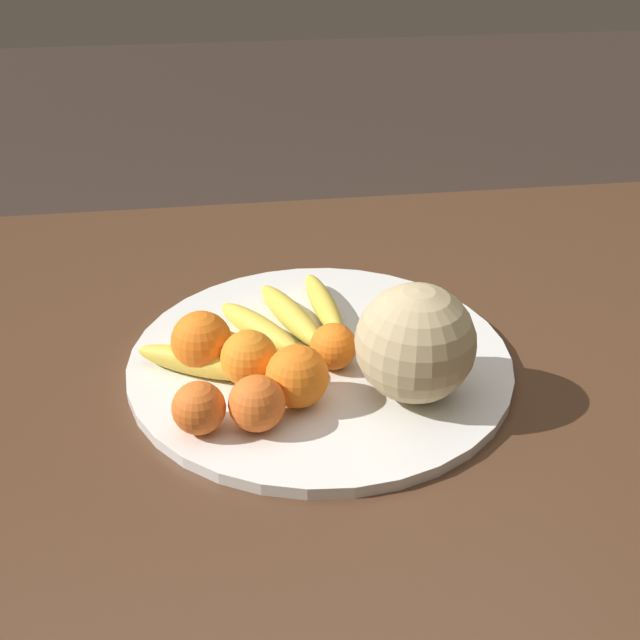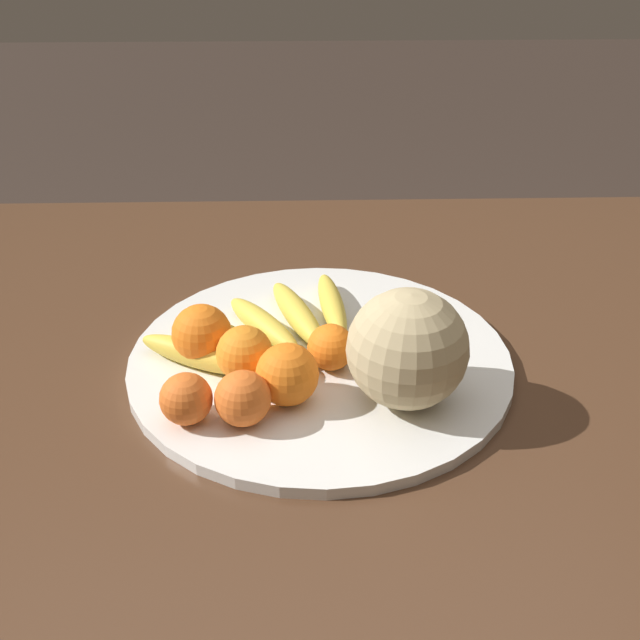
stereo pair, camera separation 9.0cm
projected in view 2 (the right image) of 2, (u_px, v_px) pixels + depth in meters
kitchen_table at (299, 405)px, 1.00m from camera, size 1.57×1.03×0.74m
fruit_bowl at (320, 359)px, 0.93m from camera, size 0.47×0.47×0.01m
melon at (407, 349)px, 0.81m from camera, size 0.13×0.13×0.13m
banana_bunch at (265, 327)px, 0.95m from camera, size 0.27×0.25×0.03m
orange_front_left at (244, 354)px, 0.87m from camera, size 0.07×0.07×0.07m
orange_front_right at (243, 398)px, 0.80m from camera, size 0.06×0.06×0.06m
orange_mid_center at (202, 334)px, 0.90m from camera, size 0.07×0.07×0.07m
orange_back_left at (287, 374)px, 0.83m from camera, size 0.07×0.07×0.07m
orange_back_right at (331, 347)px, 0.89m from camera, size 0.06×0.06×0.06m
orange_top_small at (186, 399)px, 0.80m from camera, size 0.06×0.06×0.06m
produce_tag at (288, 352)px, 0.93m from camera, size 0.09×0.06×0.00m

